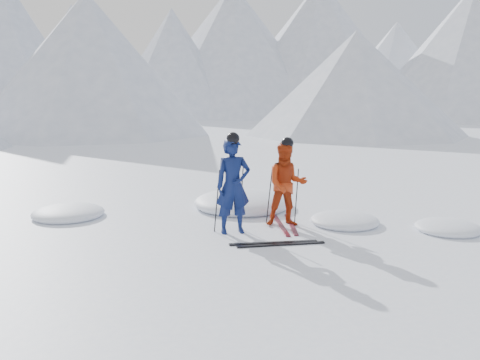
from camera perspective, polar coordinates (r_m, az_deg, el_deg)
name	(u,v)px	position (r m, az deg, el deg)	size (l,w,h in m)	color
ground	(327,232)	(10.63, 9.69, -5.81)	(160.00, 160.00, 0.00)	white
mountain_range	(202,44)	(45.76, -4.25, 14.99)	(106.15, 62.94, 15.53)	#B2BCD1
skier_blue	(233,186)	(10.25, -0.78, -0.66)	(0.71, 0.47, 1.95)	#0C1849
skier_red	(287,184)	(10.85, 5.26, -0.50)	(0.88, 0.68, 1.80)	#AC2F0D
pole_blue_left	(217,201)	(10.38, -2.60, -2.37)	(0.02, 0.02, 1.30)	black
pole_blue_right	(241,198)	(10.62, 0.13, -2.06)	(0.02, 0.02, 1.30)	black
pole_red_left	(269,197)	(11.03, 3.30, -1.89)	(0.02, 0.02, 1.20)	black
pole_red_right	(297,196)	(11.16, 6.37, -1.79)	(0.02, 0.02, 1.20)	black
ski_worn_left	(281,225)	(11.00, 4.61, -5.07)	(0.09, 1.70, 0.03)	black
ski_worn_right	(291,224)	(11.09, 5.76, -4.96)	(0.09, 1.70, 0.03)	black
ski_loose_a	(273,243)	(9.77, 3.75, -7.05)	(0.09, 1.70, 0.03)	black
ski_loose_b	(281,245)	(9.67, 4.63, -7.24)	(0.09, 1.70, 0.03)	black
snow_lumps	(242,213)	(12.09, 0.28, -3.70)	(9.05, 5.19, 0.53)	white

